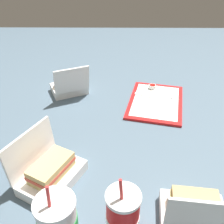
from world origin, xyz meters
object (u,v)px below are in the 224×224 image
object	(u,v)px
ketchup_cup	(152,87)
clamshell_sandwich_corner	(194,212)
clamshell_sandwich_center	(50,171)
plastic_fork	(173,93)
clamshell_hotdog_front	(69,86)
soda_cup_right	(123,216)
soda_cup_left	(58,222)
food_tray	(156,102)

from	to	relation	value
ketchup_cup	clamshell_sandwich_corner	distance (m)	0.78
clamshell_sandwich_center	plastic_fork	bearing A→B (deg)	138.28
ketchup_cup	plastic_fork	bearing A→B (deg)	63.26
clamshell_hotdog_front	plastic_fork	bearing A→B (deg)	86.89
ketchup_cup	clamshell_sandwich_corner	xyz separation A→B (m)	(0.78, 0.02, 0.02)
clamshell_hotdog_front	soda_cup_right	bearing A→B (deg)	18.36
clamshell_sandwich_center	ketchup_cup	bearing A→B (deg)	146.69
ketchup_cup	clamshell_sandwich_center	xyz separation A→B (m)	(0.63, -0.41, 0.02)
soda_cup_left	plastic_fork	bearing A→B (deg)	150.37
food_tray	clamshell_hotdog_front	bearing A→B (deg)	-102.59
clamshell_sandwich_center	clamshell_hotdog_front	bearing A→B (deg)	-177.07
clamshell_sandwich_corner	clamshell_hotdog_front	bearing A→B (deg)	-148.35
soda_cup_left	soda_cup_right	xyz separation A→B (m)	(-0.02, 0.16, -0.00)
soda_cup_right	clamshell_sandwich_center	bearing A→B (deg)	-128.48
plastic_fork	clamshell_sandwich_center	size ratio (longest dim) A/B	0.43
soda_cup_left	soda_cup_right	world-z (taller)	same
plastic_fork	soda_cup_right	size ratio (longest dim) A/B	0.49
clamshell_sandwich_center	clamshell_hotdog_front	distance (m)	0.61
food_tray	ketchup_cup	distance (m)	0.12
food_tray	clamshell_sandwich_center	bearing A→B (deg)	-39.43
soda_cup_left	soda_cup_right	size ratio (longest dim) A/B	1.00
ketchup_cup	plastic_fork	size ratio (longest dim) A/B	0.36
clamshell_sandwich_center	soda_cup_left	size ratio (longest dim) A/B	1.16
soda_cup_left	ketchup_cup	bearing A→B (deg)	157.62
clamshell_sandwich_corner	food_tray	bearing A→B (deg)	-178.69
clamshell_sandwich_corner	clamshell_hotdog_front	world-z (taller)	clamshell_hotdog_front
clamshell_hotdog_front	soda_cup_left	xyz separation A→B (m)	(0.82, 0.10, 0.04)
plastic_fork	clamshell_sandwich_corner	xyz separation A→B (m)	(0.72, -0.08, 0.03)
soda_cup_right	clamshell_hotdog_front	bearing A→B (deg)	-161.64
food_tray	clamshell_sandwich_corner	bearing A→B (deg)	1.31
clamshell_hotdog_front	ketchup_cup	bearing A→B (deg)	92.79
ketchup_cup	soda_cup_right	bearing A→B (deg)	-12.61
plastic_fork	soda_cup_right	xyz separation A→B (m)	(0.76, -0.28, 0.06)
food_tray	clamshell_sandwich_corner	distance (m)	0.65
clamshell_sandwich_center	soda_cup_right	distance (m)	0.30
clamshell_sandwich_center	soda_cup_right	size ratio (longest dim) A/B	1.16
food_tray	soda_cup_left	world-z (taller)	soda_cup_left
ketchup_cup	soda_cup_left	bearing A→B (deg)	-22.38
food_tray	soda_cup_right	size ratio (longest dim) A/B	1.87
clamshell_sandwich_center	soda_cup_left	distance (m)	0.22
clamshell_hotdog_front	soda_cup_right	size ratio (longest dim) A/B	1.03
ketchup_cup	clamshell_hotdog_front	bearing A→B (deg)	-87.21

